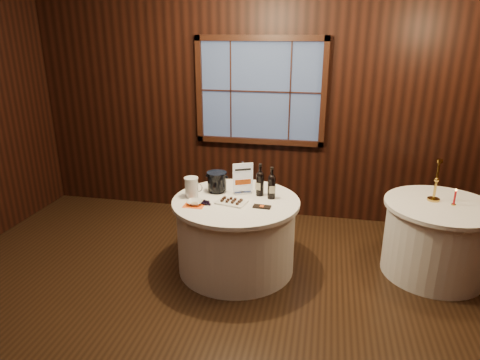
% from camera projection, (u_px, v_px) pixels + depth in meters
% --- Properties ---
extents(ground, '(6.00, 6.00, 0.00)m').
position_uv_depth(ground, '(212.00, 328.00, 3.61)').
color(ground, black).
rests_on(ground, ground).
extents(back_wall, '(6.00, 0.10, 3.00)m').
position_uv_depth(back_wall, '(260.00, 100.00, 5.39)').
color(back_wall, black).
rests_on(back_wall, ground).
extents(main_table, '(1.28, 1.28, 0.77)m').
position_uv_depth(main_table, '(236.00, 234.00, 4.41)').
color(main_table, white).
rests_on(main_table, ground).
extents(side_table, '(1.08, 1.08, 0.77)m').
position_uv_depth(side_table, '(436.00, 239.00, 4.31)').
color(side_table, white).
rests_on(side_table, ground).
extents(sign_stand, '(0.20, 0.17, 0.34)m').
position_uv_depth(sign_stand, '(242.00, 183.00, 4.41)').
color(sign_stand, '#AFAEB5').
rests_on(sign_stand, main_table).
extents(port_bottle_left, '(0.08, 0.09, 0.34)m').
position_uv_depth(port_bottle_left, '(260.00, 182.00, 4.35)').
color(port_bottle_left, black).
rests_on(port_bottle_left, main_table).
extents(port_bottle_right, '(0.08, 0.09, 0.33)m').
position_uv_depth(port_bottle_right, '(272.00, 185.00, 4.27)').
color(port_bottle_right, black).
rests_on(port_bottle_right, main_table).
extents(ice_bucket, '(0.21, 0.21, 0.21)m').
position_uv_depth(ice_bucket, '(217.00, 182.00, 4.46)').
color(ice_bucket, black).
rests_on(ice_bucket, main_table).
extents(chocolate_plate, '(0.32, 0.25, 0.04)m').
position_uv_depth(chocolate_plate, '(231.00, 202.00, 4.19)').
color(chocolate_plate, white).
rests_on(chocolate_plate, main_table).
extents(chocolate_box, '(0.17, 0.09, 0.01)m').
position_uv_depth(chocolate_box, '(262.00, 207.00, 4.10)').
color(chocolate_box, black).
rests_on(chocolate_box, main_table).
extents(grape_bunch, '(0.18, 0.11, 0.04)m').
position_uv_depth(grape_bunch, '(207.00, 202.00, 4.18)').
color(grape_bunch, black).
rests_on(grape_bunch, main_table).
extents(glass_pitcher, '(0.19, 0.14, 0.21)m').
position_uv_depth(glass_pitcher, '(192.00, 187.00, 4.33)').
color(glass_pitcher, silver).
rests_on(glass_pitcher, main_table).
extents(orange_napkin, '(0.20, 0.20, 0.00)m').
position_uv_depth(orange_napkin, '(195.00, 204.00, 4.17)').
color(orange_napkin, '#F15514').
rests_on(orange_napkin, main_table).
extents(cracker_bowl, '(0.15, 0.15, 0.04)m').
position_uv_depth(cracker_bowl, '(195.00, 203.00, 4.16)').
color(cracker_bowl, white).
rests_on(cracker_bowl, orange_napkin).
extents(brass_candlestick, '(0.12, 0.12, 0.43)m').
position_uv_depth(brass_candlestick, '(436.00, 186.00, 4.22)').
color(brass_candlestick, '#B99339').
rests_on(brass_candlestick, side_table).
extents(red_candle, '(0.05, 0.05, 0.17)m').
position_uv_depth(red_candle, '(455.00, 199.00, 4.13)').
color(red_candle, '#B99339').
rests_on(red_candle, side_table).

